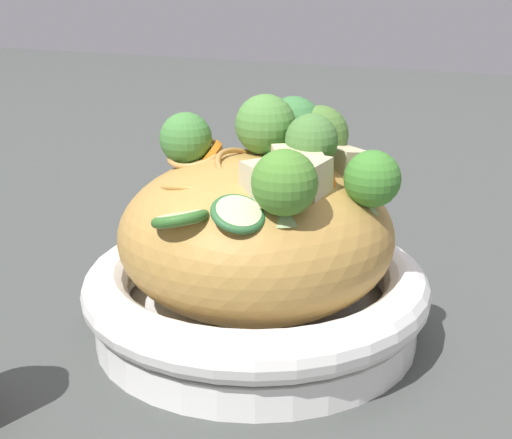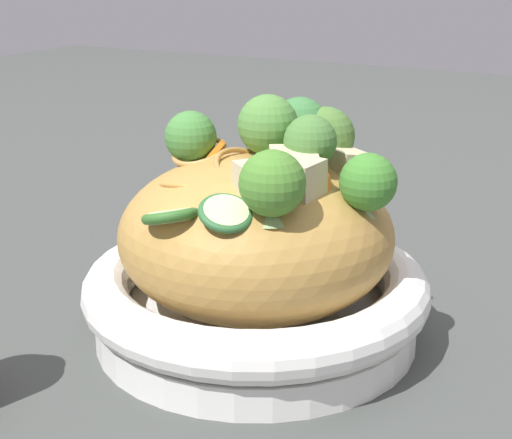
{
  "view_description": "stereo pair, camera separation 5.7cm",
  "coord_description": "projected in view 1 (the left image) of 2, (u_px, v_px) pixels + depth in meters",
  "views": [
    {
      "loc": [
        0.21,
        -0.49,
        0.28
      ],
      "look_at": [
        0.0,
        0.0,
        0.09
      ],
      "focal_mm": 54.4,
      "sensor_mm": 36.0,
      "label": 1
    },
    {
      "loc": [
        0.26,
        -0.47,
        0.28
      ],
      "look_at": [
        0.0,
        0.0,
        0.09
      ],
      "focal_mm": 54.4,
      "sensor_mm": 36.0,
      "label": 2
    }
  ],
  "objects": [
    {
      "name": "noodle_heap",
      "position": [
        256.0,
        234.0,
        0.57
      ],
      "size": [
        0.2,
        0.2,
        0.12
      ],
      "color": "#B38640",
      "rests_on": "serving_bowl"
    },
    {
      "name": "zucchini_slices",
      "position": [
        251.0,
        187.0,
        0.52
      ],
      "size": [
        0.1,
        0.15,
        0.04
      ],
      "color": "beige",
      "rests_on": "serving_bowl"
    },
    {
      "name": "serving_bowl",
      "position": [
        256.0,
        298.0,
        0.59
      ],
      "size": [
        0.26,
        0.26,
        0.06
      ],
      "color": "white",
      "rests_on": "ground_plane"
    },
    {
      "name": "broccoli_florets",
      "position": [
        290.0,
        145.0,
        0.55
      ],
      "size": [
        0.19,
        0.17,
        0.08
      ],
      "color": "#98B370",
      "rests_on": "serving_bowl"
    },
    {
      "name": "ground_plane",
      "position": [
        256.0,
        334.0,
        0.6
      ],
      "size": [
        3.0,
        3.0,
        0.0
      ],
      "primitive_type": "plane",
      "color": "#424542"
    },
    {
      "name": "chicken_chunks",
      "position": [
        303.0,
        172.0,
        0.53
      ],
      "size": [
        0.07,
        0.12,
        0.04
      ],
      "color": "beige",
      "rests_on": "serving_bowl"
    },
    {
      "name": "carrot_coins",
      "position": [
        270.0,
        160.0,
        0.58
      ],
      "size": [
        0.12,
        0.12,
        0.03
      ],
      "color": "orange",
      "rests_on": "serving_bowl"
    }
  ]
}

